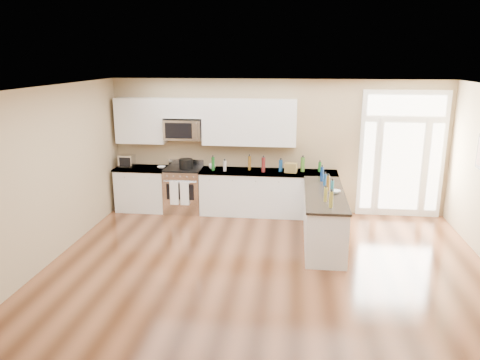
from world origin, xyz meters
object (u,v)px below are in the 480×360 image
object	(u,v)px
kitchen_range	(184,190)
toaster_oven	(127,161)
stockpot	(186,164)
peninsula_cabinet	(323,220)

from	to	relation	value
kitchen_range	toaster_oven	bearing A→B (deg)	179.17
kitchen_range	stockpot	bearing A→B (deg)	-26.25
stockpot	toaster_oven	world-z (taller)	toaster_oven
peninsula_cabinet	kitchen_range	distance (m)	3.23
peninsula_cabinet	stockpot	xyz separation A→B (m)	(-2.81, 1.41, 0.63)
kitchen_range	toaster_oven	xyz separation A→B (m)	(-1.24, 0.02, 0.59)
kitchen_range	stockpot	size ratio (longest dim) A/B	3.72
stockpot	kitchen_range	bearing A→B (deg)	153.75
peninsula_cabinet	kitchen_range	world-z (taller)	kitchen_range
peninsula_cabinet	kitchen_range	bearing A→B (deg)	153.32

